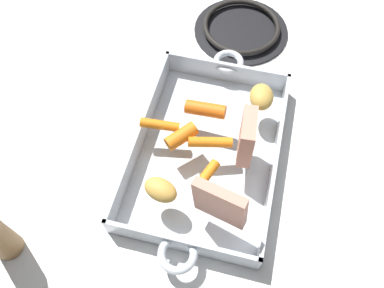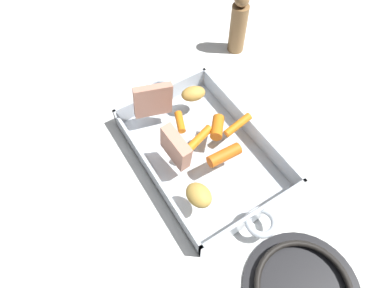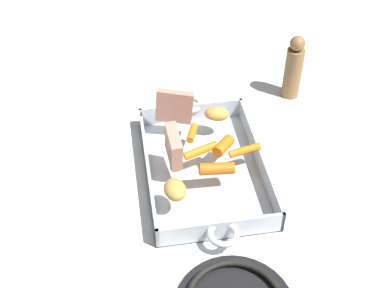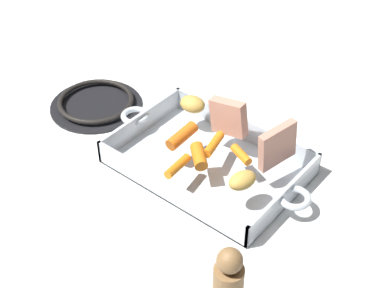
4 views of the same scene
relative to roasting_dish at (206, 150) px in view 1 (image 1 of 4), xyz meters
name	(u,v)px [view 1 (image 1 of 4)]	position (x,y,z in m)	size (l,w,h in m)	color
ground_plane	(206,154)	(0.00, 0.00, -0.01)	(2.13, 2.13, 0.00)	white
roasting_dish	(206,150)	(0.00, 0.00, 0.00)	(0.43, 0.24, 0.05)	silver
roast_slice_outer	(220,204)	(0.12, 0.04, 0.07)	(0.02, 0.08, 0.08)	tan
roast_slice_thick	(247,134)	(0.00, 0.06, 0.07)	(0.02, 0.07, 0.07)	tan
baby_carrot_short	(181,136)	(0.01, -0.04, 0.05)	(0.02, 0.02, 0.05)	orange
baby_carrot_northeast	(210,142)	(0.01, 0.01, 0.04)	(0.02, 0.02, 0.07)	orange
baby_carrot_southeast	(160,125)	(-0.01, -0.08, 0.04)	(0.02, 0.02, 0.07)	orange
baby_carrot_center_left	(207,174)	(0.06, 0.01, 0.04)	(0.02, 0.02, 0.05)	orange
baby_carrot_center_right	(205,109)	(-0.05, -0.01, 0.05)	(0.02, 0.02, 0.07)	orange
potato_golden_large	(261,97)	(-0.10, 0.07, 0.05)	(0.05, 0.04, 0.03)	gold
potato_golden_small	(161,190)	(0.11, -0.05, 0.05)	(0.05, 0.04, 0.03)	gold
stove_burner_rear	(241,28)	(-0.31, 0.01, 0.00)	(0.20, 0.20, 0.02)	black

